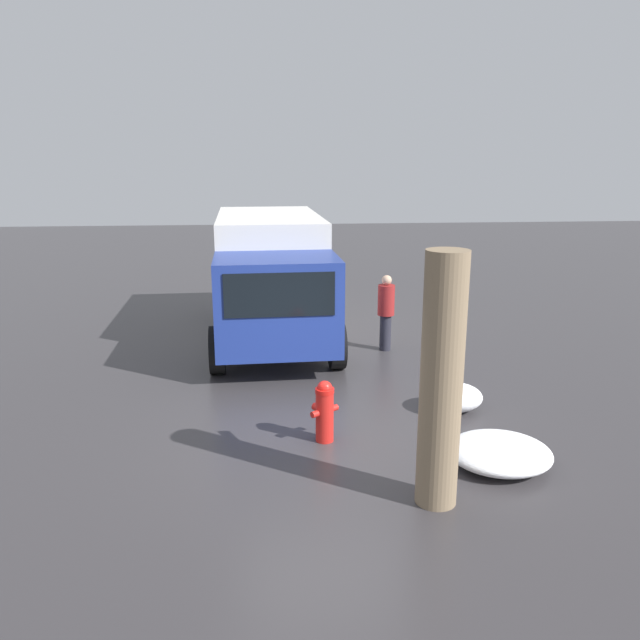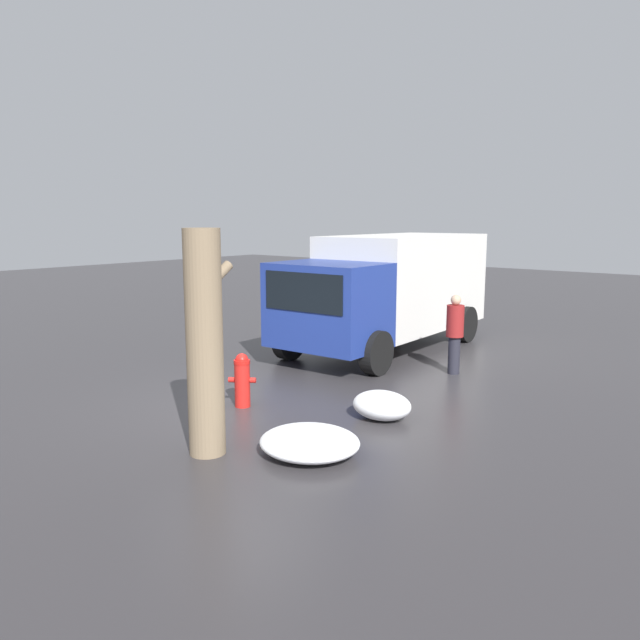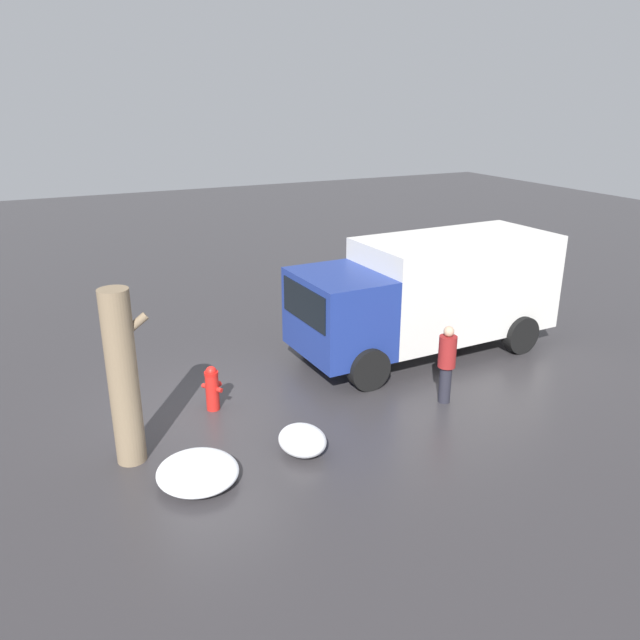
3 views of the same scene
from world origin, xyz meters
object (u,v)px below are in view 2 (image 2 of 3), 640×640
object	(u,v)px
fire_hydrant	(242,379)
delivery_truck	(389,287)
pedestrian	(455,331)
tree_trunk	(205,343)

from	to	relation	value
fire_hydrant	delivery_truck	xyz separation A→B (m)	(5.47, 0.67, 1.02)
fire_hydrant	delivery_truck	world-z (taller)	delivery_truck
fire_hydrant	pedestrian	distance (m)	4.57
pedestrian	tree_trunk	bearing A→B (deg)	-44.41
delivery_truck	pedestrian	xyz separation A→B (m)	(-1.25, -2.36, -0.61)
fire_hydrant	tree_trunk	distance (m)	2.33
tree_trunk	delivery_truck	world-z (taller)	tree_trunk
fire_hydrant	tree_trunk	xyz separation A→B (m)	(-1.74, -1.15, 1.04)
fire_hydrant	delivery_truck	size ratio (longest dim) A/B	0.14
tree_trunk	delivery_truck	size ratio (longest dim) A/B	0.47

